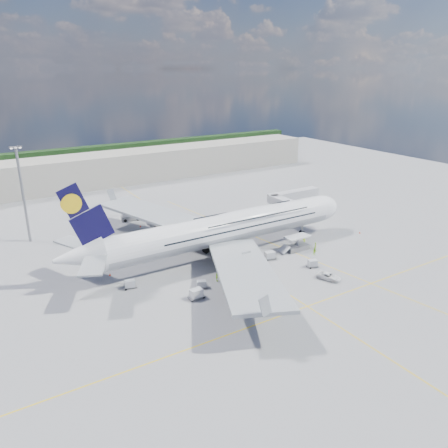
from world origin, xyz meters
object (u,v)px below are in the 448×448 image
crew_loader (315,252)px  cone_nose (360,232)px  dolly_back (130,284)px  cone_wing_left_inner (195,244)px  light_mast (23,194)px  crew_tug (242,293)px  crew_nose (315,246)px  crew_wing (217,277)px  dolly_row_a (202,284)px  catering_truck_outer (131,215)px  dolly_nose_far (313,263)px  baggage_tug (267,295)px  cone_wing_right_outer (237,309)px  dolly_nose_near (270,255)px  service_van (329,276)px  airliner (227,228)px  dolly_row_c (231,290)px  cone_tail (110,274)px  jet_bridge (291,199)px  cargo_loader (296,245)px  cone_wing_left_outer (140,226)px  dolly_row_b (196,294)px  catering_truck_inner (169,227)px  cone_wing_right_inner (259,287)px  crew_van (304,240)px

crew_loader → cone_nose: (21.44, 4.73, -0.72)m
dolly_back → cone_wing_left_inner: bearing=44.5°
light_mast → crew_tug: light_mast is taller
crew_nose → crew_wing: 30.87m
dolly_row_a → catering_truck_outer: size_ratio=0.48×
dolly_nose_far → catering_truck_outer: (-24.20, 54.07, 0.70)m
baggage_tug → cone_wing_right_outer: bearing=-151.1°
dolly_nose_near → service_van: dolly_nose_near is taller
light_mast → crew_loader: (58.28, -47.35, -12.20)m
service_van → airliner: bearing=92.7°
dolly_back → dolly_nose_far: 41.77m
dolly_back → crew_tug: 23.75m
dolly_row_c → service_van: 22.58m
dolly_nose_far → cone_wing_right_outer: size_ratio=4.77×
baggage_tug → cone_tail: size_ratio=5.24×
jet_bridge → baggage_tug: bearing=-135.2°
crew_loader → crew_tug: bearing=-124.0°
cargo_loader → cone_wing_left_outer: cargo_loader is taller
crew_wing → crew_tug: size_ratio=1.02×
jet_bridge → cone_nose: jet_bridge is taller
dolly_nose_near → cone_wing_left_outer: (-18.13, 38.20, -0.79)m
crew_wing → cone_wing_left_inner: crew_wing is taller
cone_wing_right_outer → dolly_back: bearing=126.1°
jet_bridge → catering_truck_outer: 48.69m
catering_truck_outer → crew_tug: (2.23, -57.18, -0.71)m
cone_wing_left_inner → dolly_nose_near: bearing=-57.9°
cone_wing_left_inner → cone_wing_right_outer: cone_wing_right_outer is taller
dolly_row_b → airliner: bearing=40.0°
jet_bridge → service_van: bearing=-117.4°
dolly_nose_near → cone_wing_left_outer: dolly_nose_near is taller
cargo_loader → crew_tug: cargo_loader is taller
light_mast → dolly_nose_far: size_ratio=8.31×
baggage_tug → catering_truck_inner: 43.52m
cargo_loader → crew_wing: cargo_loader is taller
dolly_nose_near → crew_wing: bearing=-160.2°
dolly_nose_near → cone_wing_right_outer: 25.33m
dolly_back → catering_truck_outer: bearing=82.8°
cone_wing_right_inner → cone_nose: bearing=14.7°
light_mast → dolly_nose_near: 65.34m
dolly_row_b → jet_bridge: bearing=27.0°
dolly_row_c → crew_wing: size_ratio=1.75×
crew_wing → cone_wing_right_inner: 9.54m
dolly_nose_near → crew_nose: dolly_nose_near is taller
service_van → crew_tug: 20.91m
service_van → cone_nose: bearing=6.8°
cargo_loader → cone_wing_right_inner: (-20.39, -11.92, -0.98)m
dolly_row_a → cone_wing_right_inner: size_ratio=5.16×
crew_van → crew_tug: (-30.16, -15.19, 0.10)m
baggage_tug → cone_wing_left_inner: bearing=112.7°
cone_wing_right_outer → crew_tug: bearing=46.6°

